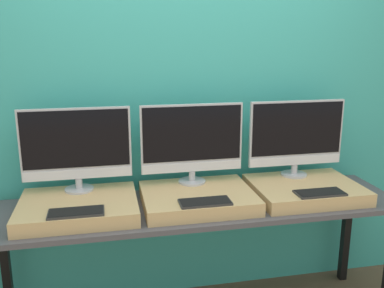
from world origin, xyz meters
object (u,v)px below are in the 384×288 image
monitor_center (192,141)px  monitor_right (296,135)px  monitor_left (76,146)px  keyboard_left (76,212)px  keyboard_center (205,202)px  keyboard_right (320,193)px

monitor_center → monitor_right: same height
monitor_left → monitor_right: size_ratio=1.00×
keyboard_left → keyboard_center: 0.68m
monitor_left → keyboard_left: 0.43m
monitor_right → keyboard_right: bearing=-90.0°
monitor_right → keyboard_left: bearing=-165.7°
monitor_left → keyboard_center: (0.68, -0.35, -0.26)m
keyboard_center → keyboard_right: size_ratio=1.00×
monitor_left → keyboard_right: (1.35, -0.35, -0.26)m
monitor_left → keyboard_right: bearing=-14.3°
monitor_left → monitor_right: bearing=0.0°
keyboard_center → monitor_right: 0.80m
keyboard_left → monitor_left: bearing=90.0°
monitor_center → keyboard_center: (0.00, -0.35, -0.26)m
monitor_center → keyboard_left: bearing=-152.9°
keyboard_left → monitor_right: 1.42m
monitor_center → keyboard_center: bearing=-90.0°
monitor_right → keyboard_right: size_ratio=2.21×
monitor_left → monitor_right: (1.35, 0.00, 0.00)m
keyboard_center → keyboard_left: bearing=180.0°
monitor_left → monitor_center: same height
monitor_right → keyboard_right: (0.00, -0.35, -0.26)m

